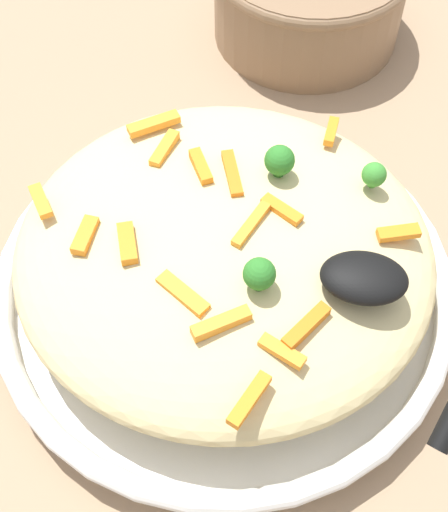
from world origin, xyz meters
name	(u,v)px	position (x,y,z in m)	size (l,w,h in m)	color
ground_plane	(224,298)	(0.00, 0.00, 0.00)	(2.40, 2.40, 0.00)	#9E7F60
serving_bowl	(224,285)	(0.00, 0.00, 0.02)	(0.35, 0.35, 0.04)	white
pasta_mound	(224,251)	(0.00, 0.00, 0.06)	(0.30, 0.29, 0.07)	#DBC689
carrot_piece_0	(282,351)	(-0.05, 0.09, 0.09)	(0.03, 0.01, 0.01)	orange
carrot_piece_1	(41,201)	(0.13, -0.01, 0.09)	(0.03, 0.01, 0.01)	orange
carrot_piece_2	(306,326)	(-0.06, 0.07, 0.09)	(0.04, 0.01, 0.01)	orange
carrot_piece_3	(85,235)	(0.09, 0.02, 0.09)	(0.03, 0.01, 0.01)	orange
carrot_piece_4	(201,167)	(0.02, -0.05, 0.10)	(0.03, 0.01, 0.01)	orange
carrot_piece_5	(221,323)	(-0.01, 0.08, 0.10)	(0.04, 0.01, 0.01)	orange
carrot_piece_6	(250,229)	(-0.02, 0.00, 0.10)	(0.04, 0.01, 0.01)	orange
carrot_piece_7	(164,149)	(0.05, -0.06, 0.09)	(0.04, 0.01, 0.01)	orange
carrot_piece_8	(127,243)	(0.06, 0.02, 0.10)	(0.03, 0.01, 0.01)	orange
carrot_piece_9	(183,294)	(0.02, 0.06, 0.10)	(0.04, 0.01, 0.01)	orange
carrot_piece_10	(331,131)	(-0.07, -0.10, 0.09)	(0.03, 0.01, 0.01)	orange
carrot_piece_11	(234,175)	(0.00, -0.04, 0.10)	(0.04, 0.01, 0.01)	orange
carrot_piece_12	(399,233)	(-0.12, -0.01, 0.09)	(0.03, 0.01, 0.01)	orange
carrot_piece_13	(282,209)	(-0.04, -0.02, 0.10)	(0.03, 0.01, 0.01)	orange
carrot_piece_14	(154,124)	(0.07, -0.09, 0.09)	(0.04, 0.01, 0.01)	orange
carrot_piece_15	(249,400)	(-0.03, 0.12, 0.09)	(0.04, 0.01, 0.01)	orange
broccoli_floret_0	(374,175)	(-0.10, -0.05, 0.10)	(0.02, 0.02, 0.02)	#377928
broccoli_floret_1	(280,161)	(-0.03, -0.05, 0.11)	(0.02, 0.02, 0.03)	#296820
broccoli_floret_2	(259,274)	(-0.03, 0.05, 0.11)	(0.02, 0.02, 0.03)	#296820
serving_spoon	(416,287)	(-0.12, 0.05, 0.12)	(0.14, 0.16, 0.09)	black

